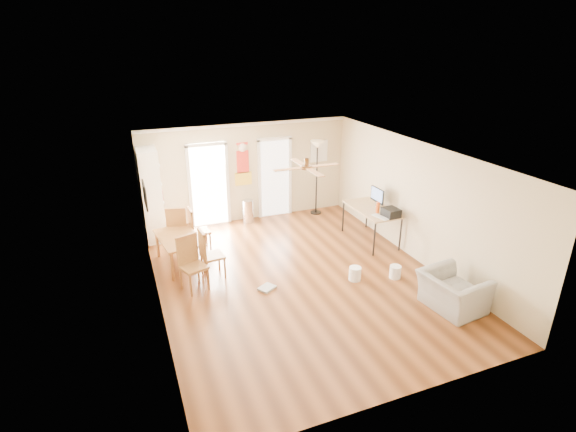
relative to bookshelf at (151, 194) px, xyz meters
name	(u,v)px	position (x,y,z in m)	size (l,w,h in m)	color
floor	(299,278)	(2.51, -3.18, -1.12)	(7.00, 7.00, 0.00)	brown
ceiling	(300,154)	(2.51, -3.18, 1.48)	(5.50, 7.00, 0.00)	silver
wall_back	(248,172)	(2.51, 0.32, 0.18)	(5.50, 0.04, 2.60)	beige
wall_front	(408,319)	(2.51, -6.68, 0.18)	(5.50, 0.04, 2.60)	beige
wall_left	(153,242)	(-0.24, -3.18, 0.18)	(0.04, 7.00, 2.60)	beige
wall_right	(417,202)	(5.26, -3.18, 0.18)	(0.04, 7.00, 2.60)	beige
crown_molding	(300,156)	(2.51, -3.18, 1.44)	(5.50, 7.00, 0.08)	white
kitchen_doorway	(209,186)	(1.46, 0.30, -0.07)	(0.90, 0.10, 2.10)	white
bathroom_doorway	(275,179)	(3.26, 0.30, -0.07)	(0.80, 0.10, 2.10)	white
wall_decal	(243,164)	(2.38, 0.30, 0.43)	(0.46, 0.03, 1.10)	red
ac_grille	(319,151)	(4.56, 0.29, 0.58)	(0.50, 0.04, 0.60)	white
framed_poster	(145,195)	(-0.22, -1.78, 0.58)	(0.04, 0.66, 0.48)	black
ceiling_fan	(306,167)	(2.51, -3.48, 1.31)	(1.24, 1.24, 0.20)	#593819
bookshelf	(151,194)	(0.00, 0.00, 0.00)	(0.45, 1.01, 2.23)	white
dining_table	(180,251)	(0.36, -1.70, -0.79)	(0.79, 1.32, 0.66)	#986131
dining_chair_right_a	(200,229)	(0.91, -1.11, -0.60)	(0.42, 0.42, 1.03)	#AC7C37
dining_chair_right_b	(212,253)	(0.91, -2.45, -0.59)	(0.43, 0.43, 1.05)	#9F6A33
dining_chair_near	(193,264)	(0.46, -2.82, -0.58)	(0.45, 0.45, 1.08)	olive
dining_chair_far	(178,227)	(0.45, -0.90, -0.58)	(0.44, 0.44, 1.07)	#9A5E31
trash_can	(248,211)	(2.40, 0.04, -0.80)	(0.29, 0.29, 0.62)	silver
torchiere_lamp	(317,178)	(4.37, -0.01, -0.09)	(0.39, 0.39, 2.06)	black
computer_desk	(370,225)	(4.82, -2.13, -0.70)	(0.77, 1.55, 0.83)	tan
imac	(377,198)	(4.98, -2.09, -0.05)	(0.07, 0.52, 0.48)	black
keyboard	(380,217)	(4.71, -2.69, -0.28)	(0.14, 0.44, 0.02)	silver
printer	(391,212)	(4.96, -2.72, -0.19)	(0.32, 0.37, 0.19)	black
orange_bottle	(378,207)	(4.81, -2.41, -0.16)	(0.09, 0.09, 0.26)	#D64F13
wastebasket_a	(355,274)	(3.54, -3.67, -0.97)	(0.25, 0.25, 0.28)	white
wastebasket_b	(395,272)	(4.35, -3.90, -0.98)	(0.23, 0.23, 0.27)	white
floor_cloth	(267,288)	(1.76, -3.35, -1.09)	(0.31, 0.24, 0.04)	#989893
armchair	(452,292)	(4.66, -5.20, -0.78)	(1.05, 0.92, 0.68)	#999894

